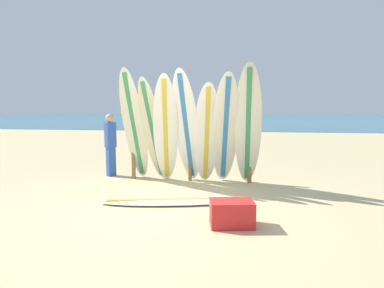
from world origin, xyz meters
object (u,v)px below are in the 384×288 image
Objects in this scene: surfboard_leaning_right at (225,130)px; surfboard_leaning_far_right at (248,126)px; surfboard_leaning_far_left at (134,127)px; surfboard_lying_on_sand at (176,201)px; cooler_box at (232,213)px; surfboard_leaning_center_right at (207,134)px; small_boat_offshore at (188,121)px; surfboard_leaning_center at (187,128)px; beachgoer_standing at (110,142)px; surfboard_rack at (190,151)px; surfboard_leaning_left at (153,131)px; surfboard_leaning_center_left at (166,131)px.

surfboard_leaning_right is 0.93× the size of surfboard_leaning_far_right.
surfboard_leaning_right is (2.01, -0.02, -0.06)m from surfboard_leaning_far_left.
surfboard_lying_on_sand is (1.24, -1.45, -1.21)m from surfboard_leaning_far_left.
surfboard_leaning_right is 3.94× the size of cooler_box.
surfboard_leaning_center_right is 28.22m from small_boat_offshore.
surfboard_leaning_center is at bearing 103.90° from cooler_box.
surfboard_leaning_far_left is 3.46m from cooler_box.
small_boat_offshore is 30.68m from cooler_box.
beachgoer_standing is at bearing 169.44° from surfboard_leaning_right.
surfboard_leaning_far_left is at bearing -32.62° from beachgoer_standing.
surfboard_leaning_far_left is 1.02× the size of surfboard_leaning_center.
surfboard_leaning_far_right is 28.42m from small_boat_offshore.
surfboard_rack is 27.84m from small_boat_offshore.
small_boat_offshore is at bearing 99.72° from surfboard_leaning_center.
surfboard_leaning_far_right is 4.24× the size of cooler_box.
surfboard_leaning_center reaches higher than beachgoer_standing.
surfboard_leaning_center_right is 0.92× the size of surfboard_leaning_right.
surfboard_leaning_far_left is 0.98× the size of surfboard_leaning_far_right.
beachgoer_standing is at bearing 173.99° from surfboard_rack.
surfboard_leaning_center is at bearing 91.98° from surfboard_lying_on_sand.
surfboard_lying_on_sand is (0.04, -1.74, -0.64)m from surfboard_rack.
surfboard_leaning_center is at bearing -16.17° from beachgoer_standing.
surfboard_leaning_left is 1.06× the size of surfboard_leaning_center_right.
surfboard_lying_on_sand is 29.56m from small_boat_offshore.
surfboard_leaning_far_right reaches higher than cooler_box.
surfboard_rack is at bearing 91.19° from surfboard_lying_on_sand.
surfboard_leaning_left is 0.76m from surfboard_leaning_center.
surfboard_leaning_center is at bearing -91.79° from surfboard_rack.
surfboard_leaning_far_right is (2.05, -0.03, 0.12)m from surfboard_leaning_left.
surfboard_leaning_left is at bearing 179.64° from surfboard_leaning_right.
surfboard_leaning_far_right is at bearing 48.52° from surfboard_lying_on_sand.
surfboard_leaning_center_left reaches higher than beachgoer_standing.
surfboard_leaning_center_right reaches higher than small_boat_offshore.
surfboard_leaning_far_right reaches higher than surfboard_leaning_center.
surfboard_leaning_center_right is 0.41m from surfboard_leaning_right.
small_boat_offshore is (-5.19, 27.73, -0.83)m from surfboard_leaning_center_right.
beachgoer_standing is (-2.40, 0.52, -0.25)m from surfboard_leaning_center_right.
cooler_box is (1.00, -0.97, 0.14)m from surfboard_lying_on_sand.
cooler_box is at bearing -43.95° from beachgoer_standing.
surfboard_leaning_center_right is 0.82× the size of surfboard_lying_on_sand.
surfboard_leaning_left is 0.94× the size of surfboard_leaning_center.
surfboard_leaning_right is 1.56× the size of beachgoer_standing.
small_boat_offshore reaches higher than surfboard_lying_on_sand.
surfboard_rack is 1.04× the size of surfboard_lying_on_sand.
surfboard_leaning_right reaches higher than surfboard_leaning_center_right.
surfboard_leaning_left is at bearing 179.21° from surfboard_leaning_far_right.
surfboard_leaning_left is 0.97× the size of surfboard_leaning_right.
cooler_box is (1.81, -2.41, -0.97)m from surfboard_leaning_left.
surfboard_leaning_center_right is 0.72× the size of small_boat_offshore.
surfboard_leaning_center_right is (0.87, 0.12, -0.08)m from surfboard_leaning_center_left.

